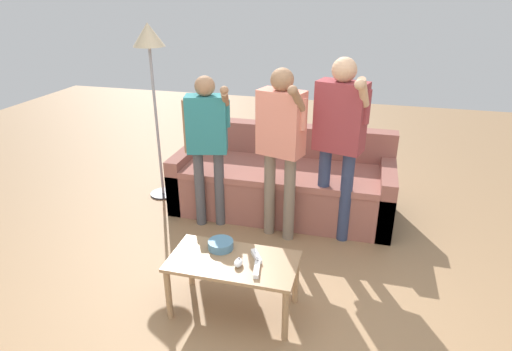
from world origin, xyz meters
TOP-DOWN VIEW (x-y plane):
  - ground_plane at (0.00, 0.00)m, footprint 12.00×12.00m
  - couch at (-0.14, 1.31)m, footprint 2.15×0.88m
  - coffee_table at (-0.17, -0.29)m, footprint 0.88×0.45m
  - snack_bowl at (-0.29, -0.18)m, footprint 0.18×0.18m
  - game_remote_nunchuk at (-0.11, -0.34)m, footprint 0.06×0.09m
  - floor_lamp at (-1.48, 1.27)m, footprint 0.31×0.31m
  - player_left at (-0.75, 0.81)m, footprint 0.45×0.28m
  - player_center at (-0.07, 0.77)m, footprint 0.43×0.43m
  - player_right at (0.40, 0.88)m, footprint 0.46×0.46m
  - game_remote_wand_near at (0.02, -0.37)m, footprint 0.06×0.17m
  - game_remote_wand_far at (-0.02, -0.23)m, footprint 0.11×0.15m

SIDE VIEW (x-z plane):
  - ground_plane at x=0.00m, z-range 0.00..0.00m
  - couch at x=-0.14m, z-range -0.11..0.69m
  - coffee_table at x=-0.17m, z-range 0.15..0.56m
  - game_remote_wand_near at x=0.02m, z-range 0.41..0.45m
  - game_remote_wand_far at x=-0.02m, z-range 0.41..0.45m
  - game_remote_nunchuk at x=-0.11m, z-range 0.41..0.47m
  - snack_bowl at x=-0.29m, z-range 0.42..0.48m
  - player_left at x=-0.75m, z-range 0.18..1.61m
  - player_center at x=-0.07m, z-range 0.20..1.72m
  - player_right at x=0.40m, z-range 0.21..1.82m
  - floor_lamp at x=-1.48m, z-range 0.64..2.44m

